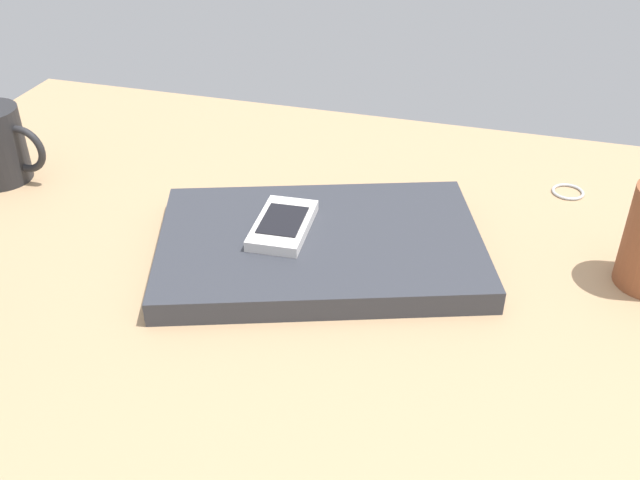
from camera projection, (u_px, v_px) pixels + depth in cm
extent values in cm
cube|color=tan|center=(325.00, 278.00, 76.83)|extent=(120.00, 80.00, 3.00)
cube|color=#33353D|center=(320.00, 245.00, 77.11)|extent=(39.50, 32.05, 2.59)
cube|color=silver|center=(283.00, 225.00, 77.01)|extent=(6.13, 10.25, 1.17)
cube|color=black|center=(283.00, 220.00, 76.65)|extent=(4.69, 6.40, 0.14)
torus|color=#262628|center=(23.00, 149.00, 88.75)|extent=(6.23, 0.90, 6.23)
torus|color=silver|center=(568.00, 192.00, 89.11)|extent=(3.93, 3.93, 0.36)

